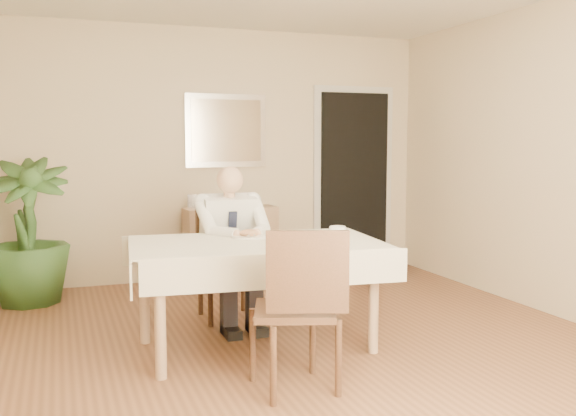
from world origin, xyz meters
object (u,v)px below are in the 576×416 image
object	(u,v)px
seated_man	(234,238)
coffee_mug	(338,233)
chair_near	(300,301)
sideboard	(231,244)
dining_table	(256,254)
potted_palm	(27,231)
chair_far	(225,254)

from	to	relation	value
seated_man	coffee_mug	distance (m)	0.92
chair_near	sideboard	xyz separation A→B (m)	(0.41, 3.09, -0.16)
sideboard	seated_man	bearing A→B (deg)	-107.25
coffee_mug	sideboard	distance (m)	2.38
dining_table	sideboard	size ratio (longest dim) A/B	1.91
chair_near	coffee_mug	distance (m)	0.97
potted_palm	dining_table	bearing A→B (deg)	-50.55
coffee_mug	potted_palm	world-z (taller)	potted_palm
chair_near	sideboard	world-z (taller)	chair_near
coffee_mug	dining_table	bearing A→B (deg)	167.16
dining_table	chair_near	distance (m)	0.88
sideboard	potted_palm	bearing A→B (deg)	-173.42
sideboard	chair_near	bearing A→B (deg)	-100.94
chair_far	coffee_mug	bearing A→B (deg)	-66.72
coffee_mug	sideboard	xyz separation A→B (m)	(-0.16, 2.34, -0.42)
seated_man	coffee_mug	size ratio (longest dim) A/B	10.04
chair_near	seated_man	xyz separation A→B (m)	(0.01, 1.47, 0.15)
dining_table	chair_near	size ratio (longest dim) A/B	1.89
chair_far	coffee_mug	world-z (taller)	chair_far
seated_man	sideboard	xyz separation A→B (m)	(0.40, 1.62, -0.31)
dining_table	coffee_mug	distance (m)	0.59
coffee_mug	sideboard	size ratio (longest dim) A/B	0.13
dining_table	potted_palm	world-z (taller)	potted_palm
chair_near	coffee_mug	size ratio (longest dim) A/B	7.74
dining_table	chair_near	xyz separation A→B (m)	(-0.01, -0.87, -0.12)
dining_table	seated_man	size ratio (longest dim) A/B	1.45
sideboard	coffee_mug	bearing A→B (deg)	-89.51
dining_table	sideboard	world-z (taller)	sideboard
dining_table	potted_palm	bearing A→B (deg)	135.01
chair_near	seated_man	bearing A→B (deg)	108.78
dining_table	seated_man	bearing A→B (deg)	95.55
chair_far	coffee_mug	size ratio (longest dim) A/B	7.36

